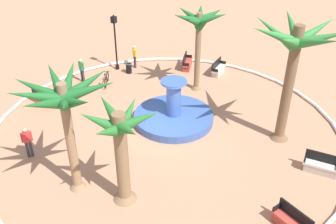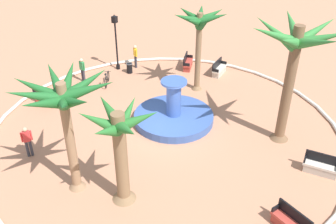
{
  "view_description": "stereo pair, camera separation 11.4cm",
  "coord_description": "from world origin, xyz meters",
  "px_view_note": "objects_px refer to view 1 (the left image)",
  "views": [
    {
      "loc": [
        14.88,
        8.8,
        11.91
      ],
      "look_at": [
        -0.31,
        -0.03,
        1.0
      ],
      "focal_mm": 40.65,
      "sensor_mm": 36.0,
      "label": 1
    },
    {
      "loc": [
        14.82,
        8.9,
        11.91
      ],
      "look_at": [
        -0.31,
        -0.03,
        1.0
      ],
      "focal_mm": 40.65,
      "sensor_mm": 36.0,
      "label": 2
    }
  ],
  "objects_px": {
    "lamppost": "(115,38)",
    "person_cyclist_photo": "(135,55)",
    "palm_tree_by_curb": "(294,54)",
    "bench_southwest": "(291,223)",
    "palm_tree_mid_plaza": "(64,103)",
    "bicycle_red_frame": "(106,79)",
    "fountain": "(174,116)",
    "bench_west": "(46,99)",
    "bench_southeast": "(321,167)",
    "palm_tree_far_side": "(120,140)",
    "person_cyclist_helmet": "(82,69)",
    "palm_tree_near_fountain": "(199,27)",
    "person_pedestrian_stroll": "(27,141)",
    "bench_north": "(187,64)",
    "bench_east": "(218,70)",
    "trash_bin": "(129,68)"
  },
  "relations": [
    {
      "from": "fountain",
      "to": "palm_tree_far_side",
      "type": "bearing_deg",
      "value": 10.64
    },
    {
      "from": "palm_tree_by_curb",
      "to": "bench_southwest",
      "type": "height_order",
      "value": "palm_tree_by_curb"
    },
    {
      "from": "palm_tree_mid_plaza",
      "to": "bicycle_red_frame",
      "type": "bearing_deg",
      "value": -149.5
    },
    {
      "from": "palm_tree_far_side",
      "to": "lamppost",
      "type": "relative_size",
      "value": 1.14
    },
    {
      "from": "palm_tree_by_curb",
      "to": "lamppost",
      "type": "distance_m",
      "value": 13.11
    },
    {
      "from": "palm_tree_far_side",
      "to": "bench_north",
      "type": "xyz_separation_m",
      "value": [
        -13.08,
        -3.84,
        -2.77
      ]
    },
    {
      "from": "palm_tree_far_side",
      "to": "palm_tree_mid_plaza",
      "type": "bearing_deg",
      "value": -77.55
    },
    {
      "from": "palm_tree_by_curb",
      "to": "bench_southwest",
      "type": "bearing_deg",
      "value": 20.14
    },
    {
      "from": "fountain",
      "to": "bicycle_red_frame",
      "type": "bearing_deg",
      "value": -105.11
    },
    {
      "from": "lamppost",
      "to": "person_cyclist_helmet",
      "type": "relative_size",
      "value": 2.38
    },
    {
      "from": "fountain",
      "to": "bench_east",
      "type": "relative_size",
      "value": 2.79
    },
    {
      "from": "palm_tree_mid_plaza",
      "to": "bench_southwest",
      "type": "bearing_deg",
      "value": 104.97
    },
    {
      "from": "palm_tree_far_side",
      "to": "bench_southwest",
      "type": "relative_size",
      "value": 2.78
    },
    {
      "from": "person_cyclist_helmet",
      "to": "person_pedestrian_stroll",
      "type": "height_order",
      "value": "same"
    },
    {
      "from": "person_cyclist_helmet",
      "to": "person_pedestrian_stroll",
      "type": "distance_m",
      "value": 8.18
    },
    {
      "from": "palm_tree_far_side",
      "to": "bench_north",
      "type": "bearing_deg",
      "value": -163.65
    },
    {
      "from": "bench_north",
      "to": "trash_bin",
      "type": "relative_size",
      "value": 2.3
    },
    {
      "from": "palm_tree_far_side",
      "to": "person_pedestrian_stroll",
      "type": "height_order",
      "value": "palm_tree_far_side"
    },
    {
      "from": "lamppost",
      "to": "palm_tree_by_curb",
      "type": "bearing_deg",
      "value": 78.36
    },
    {
      "from": "palm_tree_near_fountain",
      "to": "lamppost",
      "type": "distance_m",
      "value": 6.59
    },
    {
      "from": "bench_west",
      "to": "trash_bin",
      "type": "distance_m",
      "value": 6.36
    },
    {
      "from": "bench_southeast",
      "to": "person_cyclist_helmet",
      "type": "distance_m",
      "value": 15.97
    },
    {
      "from": "palm_tree_mid_plaza",
      "to": "person_cyclist_photo",
      "type": "relative_size",
      "value": 3.25
    },
    {
      "from": "bench_north",
      "to": "bicycle_red_frame",
      "type": "xyz_separation_m",
      "value": [
        4.99,
        -3.46,
        0.04
      ]
    },
    {
      "from": "palm_tree_near_fountain",
      "to": "bench_west",
      "type": "distance_m",
      "value": 10.29
    },
    {
      "from": "bench_east",
      "to": "person_cyclist_photo",
      "type": "bearing_deg",
      "value": -70.56
    },
    {
      "from": "palm_tree_near_fountain",
      "to": "person_pedestrian_stroll",
      "type": "height_order",
      "value": "palm_tree_near_fountain"
    },
    {
      "from": "lamppost",
      "to": "trash_bin",
      "type": "height_order",
      "value": "lamppost"
    },
    {
      "from": "palm_tree_mid_plaza",
      "to": "bench_east",
      "type": "xyz_separation_m",
      "value": [
        -13.79,
        0.78,
        -4.08
      ]
    },
    {
      "from": "fountain",
      "to": "palm_tree_near_fountain",
      "type": "distance_m",
      "value": 5.7
    },
    {
      "from": "palm_tree_mid_plaza",
      "to": "trash_bin",
      "type": "relative_size",
      "value": 7.57
    },
    {
      "from": "person_pedestrian_stroll",
      "to": "palm_tree_by_curb",
      "type": "bearing_deg",
      "value": 127.08
    },
    {
      "from": "trash_bin",
      "to": "palm_tree_mid_plaza",
      "type": "bearing_deg",
      "value": 23.9
    },
    {
      "from": "lamppost",
      "to": "person_cyclist_photo",
      "type": "bearing_deg",
      "value": 132.66
    },
    {
      "from": "palm_tree_far_side",
      "to": "lamppost",
      "type": "xyz_separation_m",
      "value": [
        -10.4,
        -8.12,
        -0.75
      ]
    },
    {
      "from": "person_cyclist_helmet",
      "to": "person_pedestrian_stroll",
      "type": "relative_size",
      "value": 1.0
    },
    {
      "from": "palm_tree_by_curb",
      "to": "lamppost",
      "type": "height_order",
      "value": "palm_tree_by_curb"
    },
    {
      "from": "bicycle_red_frame",
      "to": "palm_tree_near_fountain",
      "type": "bearing_deg",
      "value": 114.4
    },
    {
      "from": "palm_tree_near_fountain",
      "to": "person_cyclist_photo",
      "type": "distance_m",
      "value": 6.32
    },
    {
      "from": "fountain",
      "to": "bench_southeast",
      "type": "height_order",
      "value": "fountain"
    },
    {
      "from": "fountain",
      "to": "palm_tree_mid_plaza",
      "type": "relative_size",
      "value": 0.82
    },
    {
      "from": "person_cyclist_helmet",
      "to": "palm_tree_far_side",
      "type": "bearing_deg",
      "value": 49.61
    },
    {
      "from": "palm_tree_by_curb",
      "to": "trash_bin",
      "type": "bearing_deg",
      "value": -102.22
    },
    {
      "from": "palm_tree_far_side",
      "to": "person_cyclist_helmet",
      "type": "bearing_deg",
      "value": -130.39
    },
    {
      "from": "bench_southwest",
      "to": "person_cyclist_photo",
      "type": "relative_size",
      "value": 0.98
    },
    {
      "from": "bench_north",
      "to": "palm_tree_far_side",
      "type": "bearing_deg",
      "value": 16.35
    },
    {
      "from": "fountain",
      "to": "palm_tree_mid_plaza",
      "type": "distance_m",
      "value": 8.11
    },
    {
      "from": "bench_west",
      "to": "bench_southeast",
      "type": "relative_size",
      "value": 1.01
    },
    {
      "from": "palm_tree_near_fountain",
      "to": "palm_tree_far_side",
      "type": "bearing_deg",
      "value": 9.72
    },
    {
      "from": "palm_tree_mid_plaza",
      "to": "bench_west",
      "type": "xyz_separation_m",
      "value": [
        -4.72,
        -6.68,
        -4.08
      ]
    }
  ]
}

